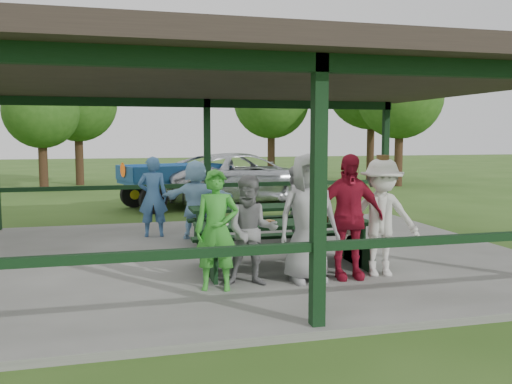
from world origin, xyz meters
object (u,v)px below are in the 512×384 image
object	(u,v)px
contestant_grey_left	(251,231)
spectator_lblue	(196,199)
pickup_truck	(244,178)
picnic_table_near	(284,239)
contestant_white_fedora	(381,217)
picnic_table_far	(255,220)
spectator_blue	(153,197)
contestant_green	(217,230)
contestant_red	(348,216)
spectator_grey	(293,201)
contestant_grey_mid	(308,218)
farm_trailer	(173,185)

from	to	relation	value
contestant_grey_left	spectator_lblue	size ratio (longest dim) A/B	0.96
contestant_grey_left	pickup_truck	size ratio (longest dim) A/B	0.26
picnic_table_near	contestant_white_fedora	distance (m)	1.57
picnic_table_far	contestant_white_fedora	distance (m)	3.09
picnic_table_near	contestant_grey_left	world-z (taller)	contestant_grey_left
spectator_blue	contestant_grey_left	bearing A→B (deg)	108.91
picnic_table_near	spectator_blue	bearing A→B (deg)	119.22
contestant_green	contestant_grey_left	distance (m)	0.52
contestant_grey_left	contestant_red	world-z (taller)	contestant_red
spectator_lblue	pickup_truck	distance (m)	6.78
picnic_table_far	contestant_white_fedora	bearing A→B (deg)	-65.56
spectator_grey	pickup_truck	world-z (taller)	pickup_truck
contestant_red	pickup_truck	distance (m)	10.04
pickup_truck	contestant_white_fedora	bearing A→B (deg)	167.00
contestant_grey_left	pickup_truck	xyz separation A→B (m)	(2.23, 10.04, -0.06)
picnic_table_far	contestant_grey_mid	distance (m)	2.86
picnic_table_near	contestant_grey_mid	bearing A→B (deg)	-82.50
contestant_red	spectator_grey	bearing A→B (deg)	89.43
contestant_grey_mid	contestant_white_fedora	xyz separation A→B (m)	(1.19, 0.04, -0.04)
contestant_white_fedora	pickup_truck	size ratio (longest dim) A/B	0.31
picnic_table_far	contestant_green	world-z (taller)	contestant_green
spectator_grey	contestant_grey_left	bearing A→B (deg)	50.38
spectator_lblue	spectator_grey	world-z (taller)	spectator_lblue
contestant_red	picnic_table_near	bearing A→B (deg)	137.31
contestant_grey_left	farm_trailer	xyz separation A→B (m)	(-0.18, 9.29, -0.17)
contestant_grey_left	spectator_blue	bearing A→B (deg)	116.28
contestant_green	spectator_blue	world-z (taller)	spectator_blue
spectator_blue	picnic_table_far	bearing A→B (deg)	149.12
contestant_white_fedora	spectator_grey	world-z (taller)	contestant_white_fedora
picnic_table_near	spectator_grey	distance (m)	3.00
spectator_lblue	spectator_grey	size ratio (longest dim) A/B	1.10
contestant_red	pickup_truck	bearing A→B (deg)	90.57
spectator_lblue	spectator_grey	bearing A→B (deg)	-163.46
picnic_table_far	spectator_grey	world-z (taller)	spectator_grey
spectator_lblue	pickup_truck	bearing A→B (deg)	-92.02
contestant_green	spectator_grey	xyz separation A→B (m)	(2.34, 3.71, -0.10)
spectator_lblue	pickup_truck	xyz separation A→B (m)	(2.49, 6.31, -0.09)
picnic_table_far	contestant_green	size ratio (longest dim) A/B	1.51
picnic_table_near	contestant_grey_left	xyz separation A→B (m)	(-0.74, -0.84, 0.30)
contestant_grey_left	contestant_green	bearing A→B (deg)	-158.83
contestant_white_fedora	spectator_lblue	bearing A→B (deg)	134.80
contestant_red	contestant_white_fedora	world-z (taller)	contestant_red
contestant_green	contestant_red	size ratio (longest dim) A/B	0.90
picnic_table_far	contestant_green	xyz separation A→B (m)	(-1.29, -2.93, 0.36)
contestant_green	contestant_grey_left	bearing A→B (deg)	24.65
spectator_blue	spectator_grey	bearing A→B (deg)	173.80
picnic_table_near	farm_trailer	size ratio (longest dim) A/B	0.68
spectator_blue	pickup_truck	xyz separation A→B (m)	(3.34, 5.89, -0.12)
farm_trailer	contestant_red	bearing A→B (deg)	-98.20
contestant_grey_left	contestant_grey_mid	xyz separation A→B (m)	(0.85, 0.01, 0.15)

